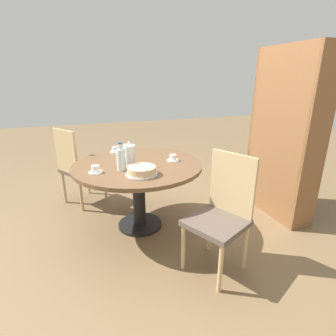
{
  "coord_description": "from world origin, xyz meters",
  "views": [
    {
      "loc": [
        2.44,
        -0.54,
        1.52
      ],
      "look_at": [
        0.0,
        0.32,
        0.62
      ],
      "focal_mm": 28.0,
      "sensor_mm": 36.0,
      "label": 1
    }
  ],
  "objects_px": {
    "bookshelf": "(282,136)",
    "cup_b": "(96,170)",
    "water_bottle": "(121,159)",
    "chair_b": "(77,166)",
    "coffee_pot": "(129,154)",
    "cake_main": "(142,171)",
    "cup_a": "(173,158)",
    "cup_c": "(115,150)",
    "chair_a": "(221,212)"
  },
  "relations": [
    {
      "from": "coffee_pot",
      "to": "cup_b",
      "type": "distance_m",
      "value": 0.36
    },
    {
      "from": "chair_b",
      "to": "coffee_pot",
      "type": "height_order",
      "value": "chair_b"
    },
    {
      "from": "cup_c",
      "to": "cup_b",
      "type": "bearing_deg",
      "value": -23.12
    },
    {
      "from": "water_bottle",
      "to": "cup_a",
      "type": "bearing_deg",
      "value": 101.99
    },
    {
      "from": "chair_a",
      "to": "cup_c",
      "type": "distance_m",
      "value": 1.48
    },
    {
      "from": "bookshelf",
      "to": "water_bottle",
      "type": "bearing_deg",
      "value": 88.64
    },
    {
      "from": "water_bottle",
      "to": "cake_main",
      "type": "distance_m",
      "value": 0.24
    },
    {
      "from": "cup_b",
      "to": "bookshelf",
      "type": "bearing_deg",
      "value": 88.42
    },
    {
      "from": "chair_b",
      "to": "cup_b",
      "type": "xyz_separation_m",
      "value": [
        0.91,
        0.16,
        0.23
      ]
    },
    {
      "from": "cake_main",
      "to": "chair_b",
      "type": "bearing_deg",
      "value": -153.99
    },
    {
      "from": "chair_a",
      "to": "cup_c",
      "type": "relative_size",
      "value": 7.67
    },
    {
      "from": "chair_b",
      "to": "cake_main",
      "type": "relative_size",
      "value": 3.42
    },
    {
      "from": "bookshelf",
      "to": "coffee_pot",
      "type": "xyz_separation_m",
      "value": [
        -0.16,
        -1.67,
        -0.1
      ]
    },
    {
      "from": "cup_a",
      "to": "cup_c",
      "type": "bearing_deg",
      "value": -135.92
    },
    {
      "from": "water_bottle",
      "to": "chair_b",
      "type": "bearing_deg",
      "value": -157.01
    },
    {
      "from": "chair_a",
      "to": "water_bottle",
      "type": "distance_m",
      "value": 1.0
    },
    {
      "from": "bookshelf",
      "to": "cake_main",
      "type": "bearing_deg",
      "value": 94.77
    },
    {
      "from": "chair_a",
      "to": "chair_b",
      "type": "distance_m",
      "value": 1.92
    },
    {
      "from": "cup_a",
      "to": "cake_main",
      "type": "bearing_deg",
      "value": -53.91
    },
    {
      "from": "coffee_pot",
      "to": "bookshelf",
      "type": "bearing_deg",
      "value": 84.47
    },
    {
      "from": "bookshelf",
      "to": "cup_b",
      "type": "height_order",
      "value": "bookshelf"
    },
    {
      "from": "chair_b",
      "to": "chair_a",
      "type": "bearing_deg",
      "value": -179.28
    },
    {
      "from": "chair_b",
      "to": "cup_c",
      "type": "height_order",
      "value": "chair_b"
    },
    {
      "from": "chair_b",
      "to": "cup_b",
      "type": "height_order",
      "value": "chair_b"
    },
    {
      "from": "coffee_pot",
      "to": "cake_main",
      "type": "height_order",
      "value": "coffee_pot"
    },
    {
      "from": "cake_main",
      "to": "cup_b",
      "type": "height_order",
      "value": "cake_main"
    },
    {
      "from": "cake_main",
      "to": "coffee_pot",
      "type": "bearing_deg",
      "value": -171.78
    },
    {
      "from": "bookshelf",
      "to": "cake_main",
      "type": "xyz_separation_m",
      "value": [
        0.14,
        -1.62,
        -0.17
      ]
    },
    {
      "from": "water_bottle",
      "to": "cup_b",
      "type": "distance_m",
      "value": 0.25
    },
    {
      "from": "coffee_pot",
      "to": "cup_c",
      "type": "bearing_deg",
      "value": -172.98
    },
    {
      "from": "cup_a",
      "to": "cup_c",
      "type": "height_order",
      "value": "same"
    },
    {
      "from": "cake_main",
      "to": "cup_a",
      "type": "xyz_separation_m",
      "value": [
        -0.29,
        0.4,
        -0.01
      ]
    },
    {
      "from": "chair_a",
      "to": "chair_b",
      "type": "bearing_deg",
      "value": -172.41
    },
    {
      "from": "cup_a",
      "to": "water_bottle",
      "type": "bearing_deg",
      "value": -78.01
    },
    {
      "from": "chair_a",
      "to": "water_bottle",
      "type": "xyz_separation_m",
      "value": [
        -0.68,
        -0.67,
        0.32
      ]
    },
    {
      "from": "cup_b",
      "to": "cup_c",
      "type": "xyz_separation_m",
      "value": [
        -0.63,
        0.27,
        0.0
      ]
    },
    {
      "from": "bookshelf",
      "to": "cup_b",
      "type": "xyz_separation_m",
      "value": [
        -0.06,
        -2.0,
        -0.18
      ]
    },
    {
      "from": "cup_b",
      "to": "water_bottle",
      "type": "bearing_deg",
      "value": 86.72
    },
    {
      "from": "bookshelf",
      "to": "cup_c",
      "type": "distance_m",
      "value": 1.87
    },
    {
      "from": "chair_b",
      "to": "cake_main",
      "type": "xyz_separation_m",
      "value": [
        1.1,
        0.54,
        0.24
      ]
    },
    {
      "from": "chair_b",
      "to": "cup_c",
      "type": "bearing_deg",
      "value": -155.67
    },
    {
      "from": "chair_b",
      "to": "coffee_pot",
      "type": "distance_m",
      "value": 0.99
    },
    {
      "from": "coffee_pot",
      "to": "cup_c",
      "type": "height_order",
      "value": "coffee_pot"
    },
    {
      "from": "cake_main",
      "to": "cup_a",
      "type": "height_order",
      "value": "cake_main"
    },
    {
      "from": "cup_a",
      "to": "cup_b",
      "type": "distance_m",
      "value": 0.79
    },
    {
      "from": "cake_main",
      "to": "cup_b",
      "type": "bearing_deg",
      "value": -116.86
    },
    {
      "from": "cup_b",
      "to": "cake_main",
      "type": "bearing_deg",
      "value": 63.14
    },
    {
      "from": "cake_main",
      "to": "cup_c",
      "type": "bearing_deg",
      "value": -172.55
    },
    {
      "from": "chair_a",
      "to": "bookshelf",
      "type": "height_order",
      "value": "bookshelf"
    },
    {
      "from": "chair_b",
      "to": "water_bottle",
      "type": "bearing_deg",
      "value": 170.19
    }
  ]
}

